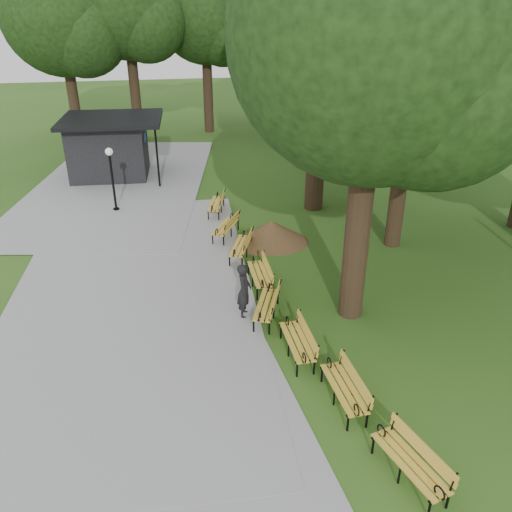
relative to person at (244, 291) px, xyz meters
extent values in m
plane|color=#295117|center=(0.52, -1.13, -0.84)|extent=(100.00, 100.00, 0.00)
cube|color=#949497|center=(-3.48, 1.87, -0.81)|extent=(12.00, 38.00, 0.06)
imported|color=black|center=(0.00, 0.00, 0.00)|extent=(0.54, 0.70, 1.69)
cylinder|color=black|center=(-4.24, 9.22, 0.42)|extent=(0.10, 0.10, 2.53)
sphere|color=white|center=(-4.24, 9.22, 1.78)|extent=(0.32, 0.32, 0.32)
cone|color=#47301C|center=(1.79, 4.85, -0.41)|extent=(2.40, 2.40, 0.87)
cylinder|color=black|center=(3.10, -0.42, 2.65)|extent=(0.70, 0.70, 6.99)
sphere|color=black|center=(3.10, -0.42, 6.80)|extent=(7.09, 7.09, 7.09)
cylinder|color=black|center=(6.24, 3.87, 2.24)|extent=(0.60, 0.60, 6.16)
sphere|color=black|center=(6.24, 3.87, 5.89)|extent=(5.86, 5.86, 5.86)
cylinder|color=black|center=(4.34, 8.04, 3.13)|extent=(0.80, 0.80, 7.96)
cylinder|color=black|center=(8.00, 12.03, 3.65)|extent=(0.76, 0.76, 8.99)
camera|label=1|loc=(-1.91, -12.81, 7.63)|focal=36.62mm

